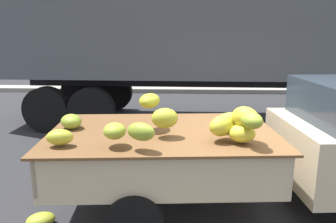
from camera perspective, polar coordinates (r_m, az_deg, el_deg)
name	(u,v)px	position (r m, az deg, el deg)	size (l,w,h in m)	color
ground	(270,209)	(4.79, 17.16, -15.77)	(220.00, 220.00, 0.00)	#28282B
curb_strip	(212,90)	(13.38, 7.55, 3.72)	(80.00, 0.80, 0.16)	gray
pickup_truck	(315,145)	(4.69, 24.10, -5.24)	(5.11, 2.16, 1.70)	#CCB793
semi_trailer	(241,23)	(8.67, 12.46, 14.72)	(12.05, 2.81, 3.95)	#4C5156
fallen_banana_bunch_near_tailgate	(41,220)	(4.48, -21.15, -17.09)	(0.34, 0.26, 0.16)	#A1A82D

